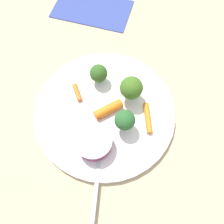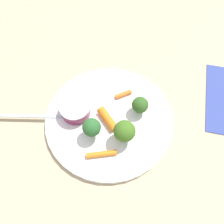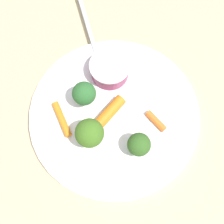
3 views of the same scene
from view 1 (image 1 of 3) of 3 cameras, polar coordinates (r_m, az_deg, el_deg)
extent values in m
plane|color=tan|center=(0.44, -1.71, -0.15)|extent=(2.40, 2.40, 0.00)
cylinder|color=white|center=(0.44, -1.73, 0.17)|extent=(0.27, 0.27, 0.01)
cylinder|color=#7B254A|center=(0.40, -4.53, -7.62)|extent=(0.06, 0.06, 0.03)
cylinder|color=silver|center=(0.38, -4.68, -7.01)|extent=(0.06, 0.06, 0.00)
cylinder|color=#8AB567|center=(0.44, 4.58, 4.30)|extent=(0.01, 0.01, 0.02)
sphere|color=#3E681F|center=(0.41, 4.84, 6.02)|extent=(0.04, 0.04, 0.04)
cylinder|color=#8BBE72|center=(0.46, -3.24, 8.25)|extent=(0.01, 0.01, 0.01)
sphere|color=#315921|center=(0.44, -3.37, 9.62)|extent=(0.03, 0.03, 0.03)
cylinder|color=#88B269|center=(0.41, 3.05, -3.24)|extent=(0.01, 0.01, 0.02)
sphere|color=#2A5E2B|center=(0.39, 3.22, -2.00)|extent=(0.04, 0.04, 0.04)
cylinder|color=orange|center=(0.43, 8.90, -1.46)|extent=(0.03, 0.06, 0.01)
cylinder|color=orange|center=(0.42, -1.02, 0.50)|extent=(0.05, 0.05, 0.02)
cylinder|color=orange|center=(0.45, -8.70, 4.86)|extent=(0.03, 0.03, 0.01)
cube|color=#ABBAC6|center=(0.39, -4.47, -22.13)|extent=(0.06, 0.17, 0.00)
cube|color=#ABBAC6|center=(0.41, -3.47, -8.08)|extent=(0.01, 0.03, 0.00)
cube|color=#ABBAC6|center=(0.41, -3.00, -8.12)|extent=(0.01, 0.03, 0.00)
cube|color=#ABBAC6|center=(0.41, -2.52, -8.17)|extent=(0.01, 0.03, 0.00)
cube|color=#ABBAC6|center=(0.41, -2.04, -8.21)|extent=(0.01, 0.03, 0.00)
cube|color=#35458E|center=(0.61, -4.98, 24.28)|extent=(0.19, 0.13, 0.00)
camera|label=2|loc=(0.28, 80.99, 38.99)|focal=37.47mm
camera|label=3|loc=(0.36, 35.98, 76.01)|focal=51.92mm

